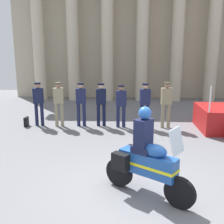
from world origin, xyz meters
name	(u,v)px	position (x,y,z in m)	size (l,w,h in m)	color
ground_plane	(140,194)	(0.00, 0.00, 0.00)	(28.00, 28.00, 0.00)	slate
colonnade_backdrop	(142,32)	(0.62, 11.09, 3.83)	(15.05, 1.51, 7.32)	#B6AB91
officer_in_row_0	(38,100)	(-3.66, 5.06, 1.01)	(0.40, 0.27, 1.70)	#141938
officer_in_row_1	(59,101)	(-2.86, 5.01, 1.02)	(0.40, 0.27, 1.72)	gray
officer_in_row_2	(81,101)	(-2.01, 5.08, 1.00)	(0.40, 0.27, 1.69)	#191E42
officer_in_row_3	(101,101)	(-1.24, 5.13, 0.99)	(0.40, 0.27, 1.68)	black
officer_in_row_4	(121,103)	(-0.48, 4.99, 0.96)	(0.40, 0.27, 1.63)	#191E42
officer_in_row_5	(145,102)	(0.43, 4.98, 1.01)	(0.40, 0.27, 1.70)	#191E42
officer_in_row_6	(166,101)	(1.22, 4.98, 1.03)	(0.40, 0.27, 1.75)	#847A5B
motorcycle_with_rider	(145,159)	(0.07, -0.04, 0.79)	(1.76, 1.34, 1.90)	black
briefcase_on_ground	(26,122)	(-4.16, 4.96, 0.18)	(0.10, 0.32, 0.36)	black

